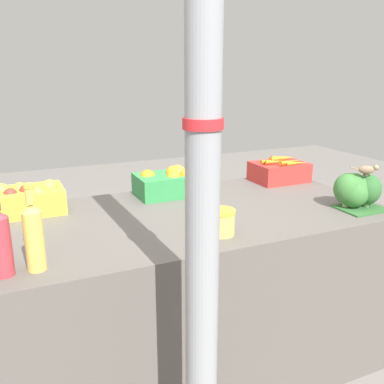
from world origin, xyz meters
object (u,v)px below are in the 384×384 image
at_px(apple_crate, 28,198).
at_px(carrot_crate, 279,171).
at_px(pickle_jar, 221,222).
at_px(orange_crate, 168,182).
at_px(sparrow_bird, 367,169).
at_px(broccoli_pile, 355,191).
at_px(juice_bottle_ruby, 0,241).
at_px(juice_bottle_golden, 34,235).
at_px(support_pole, 203,141).

height_order(apple_crate, carrot_crate, carrot_crate).
relative_size(carrot_crate, pickle_jar, 2.71).
relative_size(apple_crate, orange_crate, 1.00).
bearing_deg(carrot_crate, sparrow_bird, -86.50).
bearing_deg(broccoli_pile, juice_bottle_ruby, -177.61).
height_order(carrot_crate, pickle_jar, carrot_crate).
xyz_separation_m(carrot_crate, juice_bottle_golden, (-1.45, -0.65, 0.06)).
relative_size(support_pole, pickle_jar, 22.39).
distance_m(pickle_jar, sparrow_bird, 0.78).
bearing_deg(apple_crate, pickle_jar, -41.73).
bearing_deg(apple_crate, orange_crate, 0.38).
xyz_separation_m(apple_crate, sparrow_bird, (1.47, -0.63, 0.13)).
bearing_deg(pickle_jar, broccoli_pile, 2.97).
distance_m(broccoli_pile, pickle_jar, 0.76).
bearing_deg(pickle_jar, sparrow_bird, -0.63).
height_order(juice_bottle_ruby, sparrow_bird, juice_bottle_ruby).
distance_m(juice_bottle_ruby, juice_bottle_golden, 0.10).
bearing_deg(sparrow_bird, juice_bottle_ruby, -144.68).
bearing_deg(juice_bottle_ruby, orange_crate, 38.20).
bearing_deg(pickle_jar, apple_crate, 138.27).
bearing_deg(pickle_jar, orange_crate, 89.21).
distance_m(support_pole, juice_bottle_golden, 0.68).
bearing_deg(juice_bottle_ruby, sparrow_bird, 0.66).
xyz_separation_m(broccoli_pile, juice_bottle_ruby, (-1.58, -0.07, 0.03)).
xyz_separation_m(apple_crate, juice_bottle_golden, (-0.02, -0.65, 0.06)).
distance_m(broccoli_pile, sparrow_bird, 0.12).
xyz_separation_m(juice_bottle_ruby, pickle_jar, (0.82, 0.03, -0.07)).
height_order(orange_crate, pickle_jar, orange_crate).
bearing_deg(juice_bottle_golden, juice_bottle_ruby, 180.00).
xyz_separation_m(apple_crate, juice_bottle_ruby, (-0.12, -0.65, 0.05)).
relative_size(support_pole, juice_bottle_golden, 8.62).
bearing_deg(carrot_crate, pickle_jar, -139.51).
relative_size(broccoli_pile, juice_bottle_ruby, 0.81).
xyz_separation_m(support_pole, pickle_jar, (0.29, 0.42, -0.42)).
bearing_deg(support_pole, pickle_jar, 55.49).
height_order(orange_crate, carrot_crate, same).
distance_m(support_pole, carrot_crate, 1.51).
bearing_deg(carrot_crate, juice_bottle_ruby, -157.29).
distance_m(carrot_crate, sparrow_bird, 0.65).
distance_m(support_pole, orange_crate, 1.16).
bearing_deg(pickle_jar, juice_bottle_golden, -177.87).
xyz_separation_m(apple_crate, carrot_crate, (1.43, -0.00, -0.01)).
distance_m(orange_crate, juice_bottle_ruby, 1.06).
bearing_deg(apple_crate, support_pole, -68.35).
bearing_deg(orange_crate, sparrow_bird, -39.94).
height_order(support_pole, orange_crate, support_pole).
height_order(support_pole, pickle_jar, support_pole).
bearing_deg(sparrow_bird, carrot_crate, 128.17).
relative_size(orange_crate, juice_bottle_golden, 1.04).
bearing_deg(broccoli_pile, orange_crate, 141.81).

